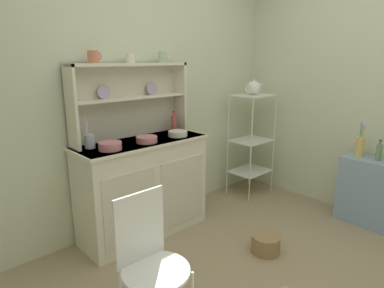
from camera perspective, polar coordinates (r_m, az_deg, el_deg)
The scene contains 18 objects.
wall_back at distance 3.10m, azimuth -8.38°, elevation 9.21°, with size 3.84×0.05×2.50m, color beige.
hutch_cabinet at distance 2.96m, azimuth -8.32°, elevation -7.25°, with size 1.16×0.45×0.85m.
hutch_shelf_unit at distance 2.91m, azimuth -10.75°, elevation 8.35°, with size 1.08×0.18×0.64m.
bakers_rack at distance 3.80m, azimuth 10.16°, elevation 1.51°, with size 0.44×0.35×1.14m.
side_shelf_blue at distance 3.56m, azimuth 27.91°, elevation -7.18°, with size 0.28×0.48×0.63m, color #849EBC.
wire_chair at distance 1.86m, azimuth -7.36°, elevation -18.44°, with size 0.36×0.36×0.85m.
floor_basket at distance 2.87m, azimuth 12.54°, elevation -16.37°, with size 0.23×0.23×0.15m, color #93754C.
cup_terracotta_0 at distance 2.70m, azimuth -16.57°, elevation 14.15°, with size 0.10×0.08×0.09m.
cup_cream_1 at distance 2.86m, azimuth -10.48°, elevation 14.32°, with size 0.09×0.07×0.08m.
cup_sage_2 at distance 3.05m, azimuth -5.19°, elevation 14.65°, with size 0.08×0.07×0.09m.
bowl_mixing_large at distance 2.60m, azimuth -13.88°, elevation -0.32°, with size 0.18×0.18×0.06m, color #D17A84.
bowl_floral_medium at distance 2.77m, azimuth -7.78°, elevation 0.79°, with size 0.18×0.18×0.05m, color #D17A84.
bowl_cream_small at distance 2.97m, azimuth -2.46°, elevation 1.82°, with size 0.17×0.17×0.05m, color silver.
jam_bottle at distance 3.14m, azimuth -3.11°, elevation 3.55°, with size 0.05×0.05×0.20m.
utensil_jar at distance 2.68m, azimuth -17.18°, elevation 0.53°, with size 0.08×0.08×0.24m.
porcelain_teapot at distance 3.72m, azimuth 10.51°, elevation 9.47°, with size 0.24×0.15×0.17m.
flower_vase at distance 3.47m, azimuth 26.88°, elevation -0.23°, with size 0.08×0.08×0.34m.
oil_bottle at distance 3.43m, azimuth 29.43°, elevation -1.19°, with size 0.05×0.05×0.19m.
Camera 1 is at (-1.75, -0.92, 1.53)m, focal length 31.06 mm.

